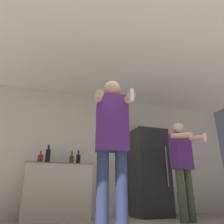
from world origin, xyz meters
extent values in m
cube|color=beige|center=(0.00, 3.13, 1.27)|extent=(7.00, 0.06, 2.55)
cube|color=silver|center=(0.00, 1.55, 2.57)|extent=(7.00, 3.62, 0.05)
cube|color=#262628|center=(1.17, 2.74, 0.86)|extent=(0.68, 0.71, 1.71)
cube|color=black|center=(1.17, 2.38, 0.86)|extent=(0.65, 0.01, 1.64)
cylinder|color=#99999E|center=(1.39, 2.36, 0.94)|extent=(0.02, 0.02, 0.77)
cube|color=#BCB29E|center=(-0.64, 2.78, 0.46)|extent=(1.12, 0.65, 0.92)
cube|color=#676256|center=(-0.64, 2.78, 0.93)|extent=(1.15, 0.68, 0.01)
cylinder|color=#563314|center=(-0.43, 2.72, 1.01)|extent=(0.08, 0.08, 0.16)
cylinder|color=#563314|center=(-0.43, 2.72, 1.14)|extent=(0.03, 0.03, 0.08)
sphere|color=maroon|center=(-0.43, 2.72, 1.18)|extent=(0.03, 0.03, 0.03)
cylinder|color=black|center=(-0.30, 2.72, 1.03)|extent=(0.08, 0.08, 0.19)
cylinder|color=black|center=(-0.30, 2.72, 1.16)|extent=(0.03, 0.03, 0.07)
sphere|color=maroon|center=(-0.30, 2.72, 1.20)|extent=(0.03, 0.03, 0.03)
cylinder|color=black|center=(-0.86, 2.72, 1.06)|extent=(0.09, 0.09, 0.26)
cylinder|color=black|center=(-0.86, 2.72, 1.23)|extent=(0.03, 0.03, 0.08)
sphere|color=black|center=(-0.86, 2.72, 1.27)|extent=(0.04, 0.04, 0.04)
cylinder|color=maroon|center=(-0.99, 2.72, 1.01)|extent=(0.09, 0.09, 0.16)
cylinder|color=maroon|center=(-0.99, 2.72, 1.12)|extent=(0.03, 0.03, 0.07)
sphere|color=#B29933|center=(-0.99, 2.72, 1.16)|extent=(0.03, 0.03, 0.03)
cylinder|color=navy|center=(-0.35, 0.85, 0.44)|extent=(0.13, 0.13, 0.87)
cylinder|color=navy|center=(-0.15, 0.81, 0.44)|extent=(0.13, 0.13, 0.87)
cube|color=#4C236B|center=(-0.25, 0.83, 1.20)|extent=(0.39, 0.26, 0.65)
sphere|color=tan|center=(-0.25, 0.83, 1.63)|extent=(0.21, 0.21, 0.21)
cylinder|color=tan|center=(-0.45, 0.70, 1.44)|extent=(0.15, 0.35, 0.14)
cylinder|color=tan|center=(-0.11, 0.64, 1.44)|extent=(0.15, 0.35, 0.14)
cube|color=white|center=(-0.14, 0.48, 1.42)|extent=(0.04, 0.04, 0.14)
cylinder|color=#38422D|center=(1.24, 1.76, 0.41)|extent=(0.12, 0.12, 0.82)
cylinder|color=#38422D|center=(1.43, 1.80, 0.41)|extent=(0.12, 0.12, 0.82)
cube|color=#4C236B|center=(1.33, 1.78, 1.12)|extent=(0.39, 0.27, 0.61)
sphere|color=beige|center=(1.33, 1.78, 1.53)|extent=(0.21, 0.21, 0.21)
cylinder|color=beige|center=(1.21, 1.55, 1.34)|extent=(0.17, 0.43, 0.16)
cylinder|color=beige|center=(1.54, 1.62, 1.34)|extent=(0.17, 0.43, 0.16)
cube|color=white|center=(1.58, 1.42, 1.31)|extent=(0.04, 0.04, 0.14)
camera|label=1|loc=(-1.00, -1.46, 0.44)|focal=35.00mm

